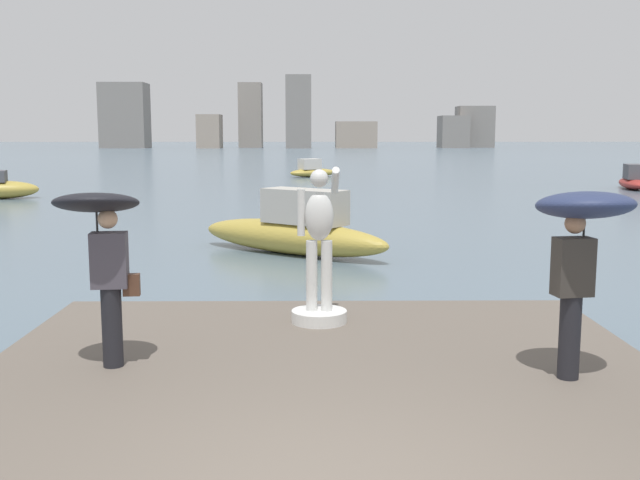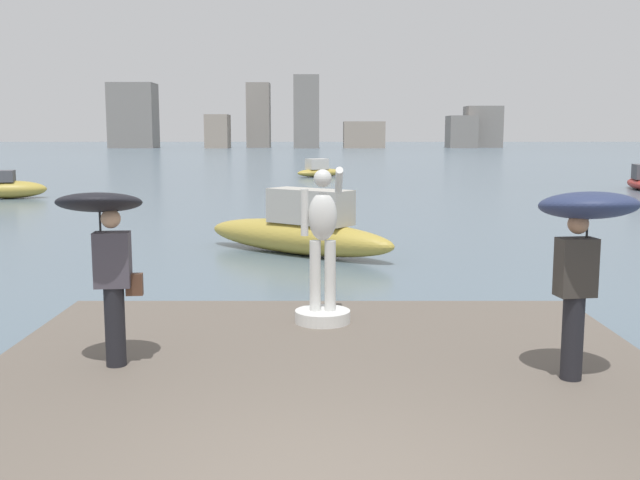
# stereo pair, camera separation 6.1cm
# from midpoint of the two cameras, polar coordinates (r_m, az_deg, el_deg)

# --- Properties ---
(ground_plane) EXTENTS (400.00, 400.00, 0.00)m
(ground_plane) POSITION_cam_midpoint_polar(r_m,az_deg,el_deg) (44.99, -0.53, 4.50)
(ground_plane) COLOR slate
(pier) EXTENTS (7.46, 9.14, 0.40)m
(pier) POSITION_cam_midpoint_polar(r_m,az_deg,el_deg) (7.02, 0.03, -14.69)
(pier) COLOR #60564C
(pier) RESTS_ON ground
(statue_white_figure) EXTENTS (0.75, 0.94, 2.09)m
(statue_white_figure) POSITION_cam_midpoint_polar(r_m,az_deg,el_deg) (9.92, -0.24, -1.95)
(statue_white_figure) COLOR silver
(statue_white_figure) RESTS_ON pier
(onlooker_left) EXTENTS (0.99, 1.01, 1.97)m
(onlooker_left) POSITION_cam_midpoint_polar(r_m,az_deg,el_deg) (8.28, -16.59, 0.37)
(onlooker_left) COLOR black
(onlooker_left) RESTS_ON pier
(onlooker_right) EXTENTS (1.12, 1.14, 1.99)m
(onlooker_right) POSITION_cam_midpoint_polar(r_m,az_deg,el_deg) (8.00, 19.23, 0.76)
(onlooker_right) COLOR black
(onlooker_right) RESTS_ON pier
(boat_near) EXTENTS (5.09, 4.22, 1.60)m
(boat_near) POSITION_cam_midpoint_polar(r_m,az_deg,el_deg) (18.05, -2.11, 0.75)
(boat_near) COLOR #B2993D
(boat_near) RESTS_ON ground
(boat_far) EXTENTS (3.48, 2.13, 1.26)m
(boat_far) POSITION_cam_midpoint_polar(r_m,az_deg,el_deg) (36.29, -23.42, 3.68)
(boat_far) COLOR #B2993D
(boat_far) RESTS_ON ground
(boat_leftward) EXTENTS (2.00, 4.20, 1.31)m
(boat_leftward) POSITION_cam_midpoint_polar(r_m,az_deg,el_deg) (42.38, 22.88, 4.25)
(boat_leftward) COLOR #9E2D28
(boat_leftward) RESTS_ON ground
(boat_rightward) EXTENTS (3.58, 2.79, 1.21)m
(boat_rightward) POSITION_cam_midpoint_polar(r_m,az_deg,el_deg) (49.92, -0.65, 5.37)
(boat_rightward) COLOR #B2993D
(boat_rightward) RESTS_ON ground
(distant_skyline) EXTENTS (77.03, 11.73, 13.81)m
(distant_skyline) POSITION_cam_midpoint_polar(r_m,az_deg,el_deg) (147.37, -3.14, 9.08)
(distant_skyline) COLOR gray
(distant_skyline) RESTS_ON ground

